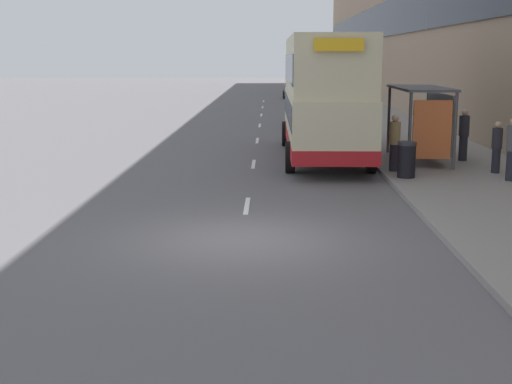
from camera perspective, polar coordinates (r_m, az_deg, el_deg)
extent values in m
plane|color=#5B595B|center=(14.41, -1.15, -3.80)|extent=(220.00, 220.00, 0.00)
cube|color=gray|center=(52.89, 7.65, 6.86)|extent=(5.00, 93.00, 0.14)
cube|color=#9E846B|center=(53.47, 12.24, 14.21)|extent=(3.00, 93.00, 14.02)
cube|color=black|center=(53.17, 10.53, 13.53)|extent=(0.12, 89.28, 2.52)
cube|color=silver|center=(17.57, -0.73, -1.10)|extent=(0.12, 2.00, 0.01)
cube|color=silver|center=(24.35, -0.20, 2.25)|extent=(0.12, 2.00, 0.01)
cube|color=silver|center=(31.18, 0.10, 4.14)|extent=(0.12, 2.00, 0.01)
cube|color=silver|center=(38.03, 0.29, 5.35)|extent=(0.12, 2.00, 0.01)
cube|color=silver|center=(44.90, 0.43, 6.19)|extent=(0.12, 2.00, 0.01)
cube|color=silver|center=(51.77, 0.53, 6.80)|extent=(0.12, 2.00, 0.01)
cube|color=silver|center=(58.65, 0.60, 7.28)|extent=(0.12, 2.00, 0.01)
cube|color=#4C4C51|center=(24.68, 13.05, 8.10)|extent=(1.60, 4.20, 0.08)
cylinder|color=#4C4C51|center=(22.68, 12.20, 4.77)|extent=(0.10, 0.10, 2.40)
cylinder|color=#4C4C51|center=(26.59, 10.57, 5.69)|extent=(0.10, 0.10, 2.40)
cylinder|color=#4C4C51|center=(22.98, 15.64, 4.69)|extent=(0.10, 0.10, 2.40)
cylinder|color=#4C4C51|center=(26.86, 13.54, 5.62)|extent=(0.10, 0.10, 2.40)
cube|color=#99A8B2|center=(24.90, 14.45, 5.47)|extent=(0.04, 3.68, 1.92)
cube|color=#D86633|center=(22.87, 13.90, 4.87)|extent=(1.19, 0.10, 1.82)
cube|color=maroon|center=(24.90, 13.41, 3.50)|extent=(0.36, 2.80, 0.08)
cube|color=beige|center=(25.78, 5.42, 5.85)|extent=(2.55, 10.59, 1.85)
cube|color=beige|center=(25.68, 5.49, 10.08)|extent=(2.50, 10.27, 1.95)
cube|color=#B2191E|center=(25.85, 5.39, 4.31)|extent=(2.58, 10.64, 0.45)
cube|color=#2D3847|center=(25.75, 5.43, 6.67)|extent=(2.58, 9.96, 0.81)
cube|color=#2D3847|center=(25.69, 5.49, 9.86)|extent=(2.55, 9.96, 0.94)
cube|color=yellow|center=(20.43, 6.64, 11.63)|extent=(1.40, 0.08, 0.36)
cylinder|color=black|center=(29.39, 2.39, 4.69)|extent=(0.30, 1.00, 1.00)
cylinder|color=black|center=(29.55, 7.35, 4.64)|extent=(0.30, 1.00, 1.00)
cylinder|color=black|center=(22.56, 2.75, 2.82)|extent=(0.30, 1.00, 1.00)
cylinder|color=black|center=(22.77, 9.18, 2.77)|extent=(0.30, 1.00, 1.00)
cube|color=#4C5156|center=(63.01, 3.13, 8.16)|extent=(1.87, 4.12, 0.85)
cube|color=#2D3847|center=(62.78, 3.15, 8.85)|extent=(1.65, 1.98, 0.69)
cylinder|color=black|center=(64.28, 2.25, 7.84)|extent=(0.20, 0.60, 0.60)
cylinder|color=black|center=(64.35, 3.93, 7.83)|extent=(0.20, 0.60, 0.60)
cylinder|color=black|center=(61.74, 2.29, 7.72)|extent=(0.20, 0.60, 0.60)
cylinder|color=black|center=(61.80, 4.05, 7.70)|extent=(0.20, 0.60, 0.60)
cube|color=black|center=(38.29, 4.65, 6.40)|extent=(1.87, 3.99, 0.82)
cube|color=#2D3847|center=(38.04, 4.69, 7.50)|extent=(1.65, 1.92, 0.67)
cylinder|color=black|center=(39.51, 3.17, 5.96)|extent=(0.20, 0.60, 0.60)
cylinder|color=black|center=(39.62, 5.89, 5.94)|extent=(0.20, 0.60, 0.60)
cylinder|color=black|center=(37.04, 3.30, 5.64)|extent=(0.20, 0.60, 0.60)
cylinder|color=black|center=(37.16, 6.20, 5.61)|extent=(0.20, 0.60, 0.60)
cylinder|color=#23232D|center=(21.50, 19.75, 1.98)|extent=(0.29, 0.29, 0.86)
cylinder|color=#23232D|center=(25.18, 16.23, 3.37)|extent=(0.28, 0.28, 0.83)
cylinder|color=#26262D|center=(25.10, 16.32, 5.09)|extent=(0.35, 0.35, 0.69)
sphere|color=tan|center=(25.06, 16.38, 6.14)|extent=(0.23, 0.23, 0.23)
cylinder|color=#23232D|center=(22.40, 10.98, 2.72)|extent=(0.28, 0.28, 0.83)
cylinder|color=#997F51|center=(22.31, 11.05, 4.65)|extent=(0.35, 0.35, 0.69)
sphere|color=tan|center=(22.27, 11.09, 5.83)|extent=(0.22, 0.22, 0.22)
cylinder|color=#23232D|center=(22.81, 18.64, 2.39)|extent=(0.25, 0.25, 0.75)
cylinder|color=#26262D|center=(22.73, 18.74, 4.09)|extent=(0.31, 0.31, 0.62)
sphere|color=tan|center=(22.69, 18.80, 5.12)|extent=(0.20, 0.20, 0.20)
cylinder|color=black|center=(21.25, 11.95, 2.41)|extent=(0.52, 0.52, 0.95)
cylinder|color=#2D2D33|center=(21.18, 12.00, 3.82)|extent=(0.55, 0.55, 0.10)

